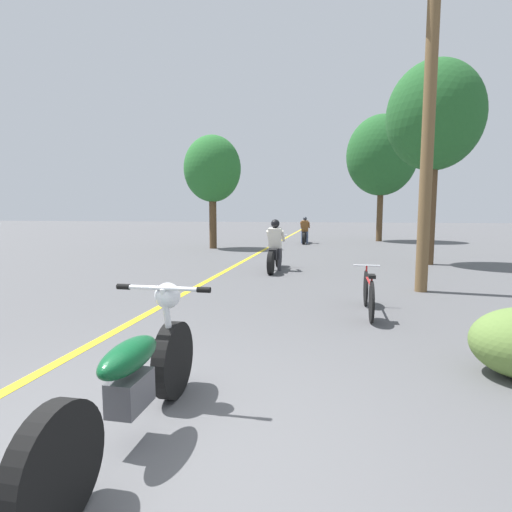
{
  "coord_description": "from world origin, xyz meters",
  "views": [
    {
      "loc": [
        1.2,
        -2.3,
        1.63
      ],
      "look_at": [
        -0.05,
        4.12,
        0.9
      ],
      "focal_mm": 28.0,
      "sensor_mm": 36.0,
      "label": 1
    }
  ],
  "objects_px": {
    "roadside_tree_right_near": "(435,117)",
    "motorcycle_rider_far": "(305,233)",
    "motorcycle_foreground": "(134,380)",
    "roadside_tree_left": "(212,170)",
    "utility_pole": "(428,125)",
    "motorcycle_rider_lead": "(275,251)",
    "bicycle_parked": "(368,293)",
    "roadside_tree_right_far": "(382,156)"
  },
  "relations": [
    {
      "from": "roadside_tree_right_near",
      "to": "roadside_tree_left",
      "type": "distance_m",
      "value": 9.13
    },
    {
      "from": "utility_pole",
      "to": "roadside_tree_right_near",
      "type": "distance_m",
      "value": 4.78
    },
    {
      "from": "motorcycle_foreground",
      "to": "bicycle_parked",
      "type": "height_order",
      "value": "motorcycle_foreground"
    },
    {
      "from": "motorcycle_rider_far",
      "to": "bicycle_parked",
      "type": "bearing_deg",
      "value": -81.87
    },
    {
      "from": "motorcycle_rider_lead",
      "to": "bicycle_parked",
      "type": "bearing_deg",
      "value": -63.98
    },
    {
      "from": "motorcycle_rider_far",
      "to": "motorcycle_foreground",
      "type": "bearing_deg",
      "value": -89.7
    },
    {
      "from": "bicycle_parked",
      "to": "roadside_tree_left",
      "type": "bearing_deg",
      "value": 118.94
    },
    {
      "from": "motorcycle_rider_far",
      "to": "bicycle_parked",
      "type": "distance_m",
      "value": 14.31
    },
    {
      "from": "utility_pole",
      "to": "roadside_tree_right_near",
      "type": "bearing_deg",
      "value": 76.17
    },
    {
      "from": "motorcycle_rider_far",
      "to": "roadside_tree_right_near",
      "type": "bearing_deg",
      "value": -60.17
    },
    {
      "from": "roadside_tree_left",
      "to": "motorcycle_foreground",
      "type": "bearing_deg",
      "value": -75.0
    },
    {
      "from": "motorcycle_rider_far",
      "to": "bicycle_parked",
      "type": "height_order",
      "value": "motorcycle_rider_far"
    },
    {
      "from": "motorcycle_rider_lead",
      "to": "motorcycle_rider_far",
      "type": "relative_size",
      "value": 1.06
    },
    {
      "from": "motorcycle_foreground",
      "to": "roadside_tree_right_near",
      "type": "bearing_deg",
      "value": 68.11
    },
    {
      "from": "motorcycle_rider_lead",
      "to": "roadside_tree_right_near",
      "type": "bearing_deg",
      "value": 25.74
    },
    {
      "from": "roadside_tree_right_far",
      "to": "motorcycle_rider_far",
      "type": "distance_m",
      "value": 6.16
    },
    {
      "from": "roadside_tree_right_near",
      "to": "motorcycle_rider_far",
      "type": "distance_m",
      "value": 9.59
    },
    {
      "from": "roadside_tree_right_far",
      "to": "motorcycle_foreground",
      "type": "xyz_separation_m",
      "value": [
        -3.84,
        -20.51,
        -4.2
      ]
    },
    {
      "from": "roadside_tree_right_near",
      "to": "bicycle_parked",
      "type": "height_order",
      "value": "roadside_tree_right_near"
    },
    {
      "from": "roadside_tree_left",
      "to": "utility_pole",
      "type": "bearing_deg",
      "value": -50.29
    },
    {
      "from": "roadside_tree_right_far",
      "to": "bicycle_parked",
      "type": "height_order",
      "value": "roadside_tree_right_far"
    },
    {
      "from": "motorcycle_rider_lead",
      "to": "bicycle_parked",
      "type": "height_order",
      "value": "motorcycle_rider_lead"
    },
    {
      "from": "roadside_tree_left",
      "to": "motorcycle_rider_lead",
      "type": "xyz_separation_m",
      "value": [
        3.68,
        -6.13,
        -2.92
      ]
    },
    {
      "from": "utility_pole",
      "to": "motorcycle_rider_lead",
      "type": "distance_m",
      "value": 4.97
    },
    {
      "from": "roadside_tree_left",
      "to": "motorcycle_rider_far",
      "type": "xyz_separation_m",
      "value": [
        3.81,
        3.61,
        -2.95
      ]
    },
    {
      "from": "roadside_tree_right_near",
      "to": "roadside_tree_left",
      "type": "relative_size",
      "value": 1.23
    },
    {
      "from": "bicycle_parked",
      "to": "roadside_tree_right_near",
      "type": "bearing_deg",
      "value": 70.51
    },
    {
      "from": "motorcycle_rider_lead",
      "to": "motorcycle_rider_far",
      "type": "height_order",
      "value": "motorcycle_rider_lead"
    },
    {
      "from": "motorcycle_foreground",
      "to": "bicycle_parked",
      "type": "relative_size",
      "value": 1.27
    },
    {
      "from": "roadside_tree_right_far",
      "to": "motorcycle_rider_lead",
      "type": "relative_size",
      "value": 3.21
    },
    {
      "from": "motorcycle_rider_lead",
      "to": "bicycle_parked",
      "type": "relative_size",
      "value": 1.24
    },
    {
      "from": "motorcycle_foreground",
      "to": "motorcycle_rider_lead",
      "type": "distance_m",
      "value": 8.44
    },
    {
      "from": "motorcycle_rider_lead",
      "to": "motorcycle_rider_far",
      "type": "bearing_deg",
      "value": 89.23
    },
    {
      "from": "roadside_tree_right_far",
      "to": "roadside_tree_left",
      "type": "distance_m",
      "value": 9.83
    },
    {
      "from": "roadside_tree_left",
      "to": "motorcycle_rider_lead",
      "type": "distance_m",
      "value": 7.73
    },
    {
      "from": "motorcycle_rider_lead",
      "to": "roadside_tree_left",
      "type": "bearing_deg",
      "value": 120.95
    },
    {
      "from": "utility_pole",
      "to": "motorcycle_foreground",
      "type": "height_order",
      "value": "utility_pole"
    },
    {
      "from": "roadside_tree_left",
      "to": "motorcycle_foreground",
      "type": "relative_size",
      "value": 2.26
    },
    {
      "from": "roadside_tree_left",
      "to": "motorcycle_foreground",
      "type": "height_order",
      "value": "roadside_tree_left"
    },
    {
      "from": "roadside_tree_right_near",
      "to": "roadside_tree_left",
      "type": "xyz_separation_m",
      "value": [
        -8.16,
        3.97,
        -0.98
      ]
    },
    {
      "from": "roadside_tree_right_far",
      "to": "roadside_tree_left",
      "type": "relative_size",
      "value": 1.38
    },
    {
      "from": "utility_pole",
      "to": "roadside_tree_right_far",
      "type": "height_order",
      "value": "roadside_tree_right_far"
    }
  ]
}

